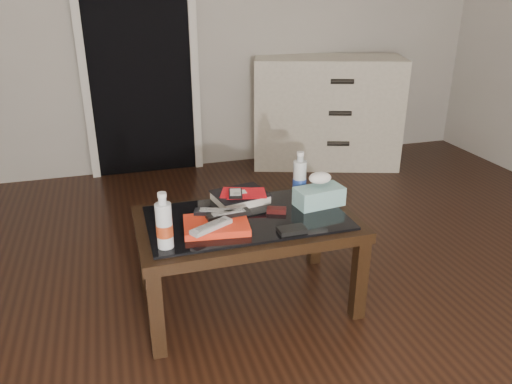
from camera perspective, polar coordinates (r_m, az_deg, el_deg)
ground at (r=2.23m, az=5.25°, el=-17.99°), size 5.00×5.00×0.00m
doorway at (r=4.05m, az=-13.33°, el=16.15°), size 0.90×0.08×2.07m
coffee_table at (r=2.32m, az=-1.05°, el=-4.28°), size 1.00×0.60×0.46m
dresser at (r=4.29m, az=8.03°, el=9.06°), size 1.30×0.85×0.90m
magazines at (r=2.19m, az=-4.58°, el=-3.80°), size 0.30×0.24×0.03m
remote_silver at (r=2.12m, az=-5.14°, el=-3.91°), size 0.20×0.14×0.02m
remote_black_front at (r=2.23m, az=-3.18°, el=-2.51°), size 0.20×0.07×0.02m
remote_black_back at (r=2.25m, az=-4.54°, el=-2.25°), size 0.21×0.11×0.02m
textbook at (r=2.44m, az=-1.83°, el=-0.57°), size 0.28×0.24×0.05m
dvd_mailers at (r=2.43m, az=-1.74°, el=-0.06°), size 0.23×0.19×0.01m
ipod at (r=2.39m, az=-2.36°, el=-0.15°), size 0.09×0.12×0.02m
flip_phone at (r=2.33m, az=2.36°, el=-2.09°), size 0.10×0.08×0.02m
wallet at (r=2.16m, az=4.12°, el=-4.34°), size 0.12×0.07×0.02m
water_bottle_left at (r=2.02m, az=-10.49°, el=-3.20°), size 0.08×0.08×0.24m
water_bottle_right at (r=2.46m, az=5.02°, el=1.95°), size 0.07×0.07×0.24m
tissue_box at (r=2.41m, az=7.22°, el=-0.49°), size 0.24×0.15×0.09m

